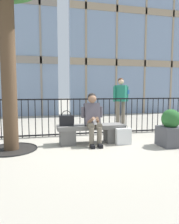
{
  "coord_description": "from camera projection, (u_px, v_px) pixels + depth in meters",
  "views": [
    {
      "loc": [
        -1.12,
        -4.82,
        1.27
      ],
      "look_at": [
        0.0,
        0.1,
        0.75
      ],
      "focal_mm": 33.25,
      "sensor_mm": 36.0,
      "label": 1
    }
  ],
  "objects": [
    {
      "name": "ground_plane",
      "position": [
        90.0,
        143.0,
        5.05
      ],
      "size": [
        60.0,
        60.0,
        0.0
      ],
      "primitive_type": "plane",
      "color": "#A8A091"
    },
    {
      "name": "stone_bench",
      "position": [
        90.0,
        132.0,
        5.02
      ],
      "size": [
        1.6,
        0.44,
        0.45
      ],
      "color": "slate",
      "rests_on": "ground"
    },
    {
      "name": "seated_person_with_phone",
      "position": [
        93.0,
        117.0,
        4.87
      ],
      "size": [
        0.52,
        0.66,
        1.21
      ],
      "color": "#6B6051",
      "rests_on": "ground"
    },
    {
      "name": "handbag_on_bench",
      "position": [
        66.0,
        120.0,
        4.85
      ],
      "size": [
        0.33,
        0.15,
        0.36
      ],
      "color": "black",
      "rests_on": "stone_bench"
    },
    {
      "name": "shopping_bag",
      "position": [
        123.0,
        136.0,
        4.9
      ],
      "size": [
        0.36,
        0.14,
        0.49
      ],
      "color": "white",
      "rests_on": "ground"
    },
    {
      "name": "bystander_at_railing",
      "position": [
        121.0,
        98.0,
        7.19
      ],
      "size": [
        0.55,
        0.42,
        1.71
      ],
      "color": "#6B6051",
      "rests_on": "ground"
    },
    {
      "name": "plaza_railing",
      "position": [
        83.0,
        117.0,
        5.92
      ],
      "size": [
        8.99,
        0.04,
        1.05
      ],
      "color": "black",
      "rests_on": "ground"
    },
    {
      "name": "planter",
      "position": [
        171.0,
        129.0,
        4.75
      ],
      "size": [
        0.5,
        0.5,
        0.85
      ],
      "color": "#4C4C51",
      "rests_on": "ground"
    },
    {
      "name": "building_facade_right",
      "position": [
        144.0,
        33.0,
        11.61
      ],
      "size": [
        8.42,
        0.43,
        9.0
      ],
      "color": "#7A8EAD",
      "rests_on": "ground"
    }
  ]
}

